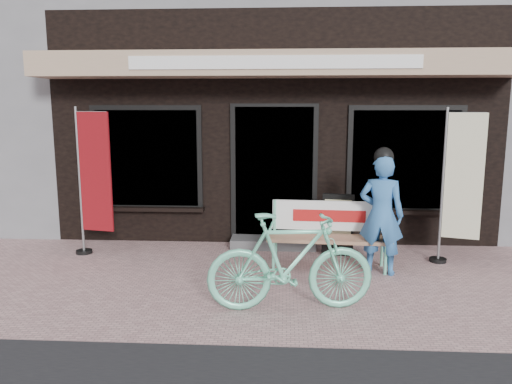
# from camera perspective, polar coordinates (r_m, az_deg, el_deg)

# --- Properties ---
(ground) EXTENTS (70.00, 70.00, 0.00)m
(ground) POSITION_cam_1_polar(r_m,az_deg,el_deg) (6.13, 1.57, -10.88)
(ground) COLOR tan
(ground) RESTS_ON ground
(storefront) EXTENTS (7.00, 6.77, 6.00)m
(storefront) POSITION_cam_1_polar(r_m,az_deg,el_deg) (10.72, 2.50, 14.24)
(storefront) COLOR black
(storefront) RESTS_ON ground
(bench) EXTENTS (1.66, 0.52, 0.89)m
(bench) POSITION_cam_1_polar(r_m,az_deg,el_deg) (6.83, 8.33, -4.22)
(bench) COLOR #73E1B8
(bench) RESTS_ON ground
(person) EXTENTS (0.65, 0.52, 1.65)m
(person) POSITION_cam_1_polar(r_m,az_deg,el_deg) (6.62, 14.14, -2.26)
(person) COLOR #336EB2
(person) RESTS_ON ground
(bicycle) EXTENTS (1.82, 0.71, 1.07)m
(bicycle) POSITION_cam_1_polar(r_m,az_deg,el_deg) (5.35, 3.94, -7.97)
(bicycle) COLOR #73E1B8
(bicycle) RESTS_ON ground
(nobori_red) EXTENTS (0.64, 0.28, 2.16)m
(nobori_red) POSITION_cam_1_polar(r_m,az_deg,el_deg) (7.55, -18.13, 1.33)
(nobori_red) COLOR gray
(nobori_red) RESTS_ON ground
(nobori_cream) EXTENTS (0.64, 0.31, 2.15)m
(nobori_cream) POSITION_cam_1_polar(r_m,az_deg,el_deg) (7.30, 22.27, 0.77)
(nobori_cream) COLOR gray
(nobori_cream) RESTS_ON ground
(menu_stand) EXTENTS (0.46, 0.17, 0.91)m
(menu_stand) POSITION_cam_1_polar(r_m,az_deg,el_deg) (7.37, 9.34, -3.64)
(menu_stand) COLOR black
(menu_stand) RESTS_ON ground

